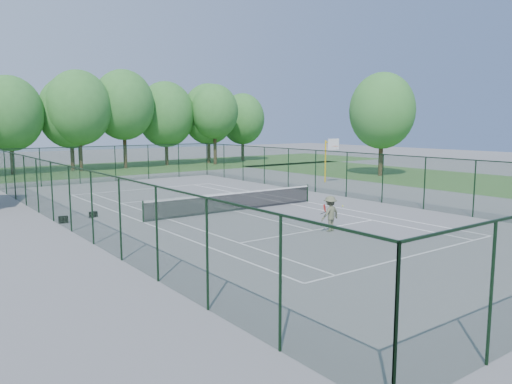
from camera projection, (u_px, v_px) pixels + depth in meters
ground at (235, 211)px, 28.05m from camera, size 140.00×140.00×0.00m
grass_far at (73, 171)px, 51.91m from camera, size 80.00×16.00×0.01m
grass_side at (428, 177)px, 45.39m from camera, size 14.00×40.00×0.01m
court_lines at (235, 211)px, 28.04m from camera, size 11.05×23.85×0.01m
tennis_net at (235, 201)px, 27.97m from camera, size 11.08×0.08×1.10m
fence_enclosure at (235, 183)px, 27.83m from camera, size 18.05×36.05×3.02m
tree_line_far at (70, 112)px, 51.09m from camera, size 39.40×6.40×9.70m
basketball_goal at (330, 152)px, 40.99m from camera, size 1.20×1.43×3.65m
tree_side at (382, 111)px, 46.10m from camera, size 6.04×6.04×9.56m
sports_bag_a at (63, 220)px, 24.64m from camera, size 0.47×0.32×0.35m
sports_bag_b at (93, 214)px, 26.17m from camera, size 0.45×0.36×0.30m
tennis_player at (330, 214)px, 22.68m from camera, size 2.15×0.91×1.63m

